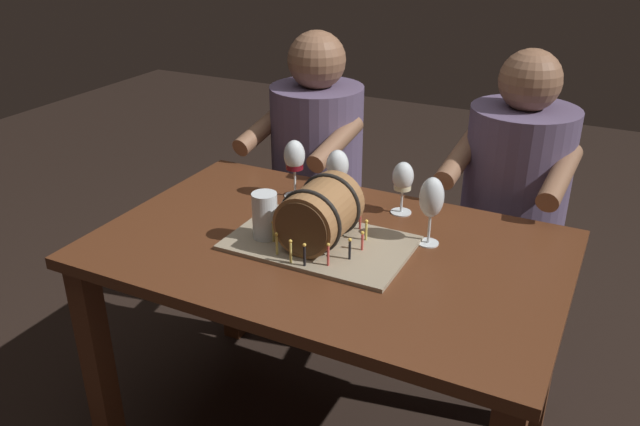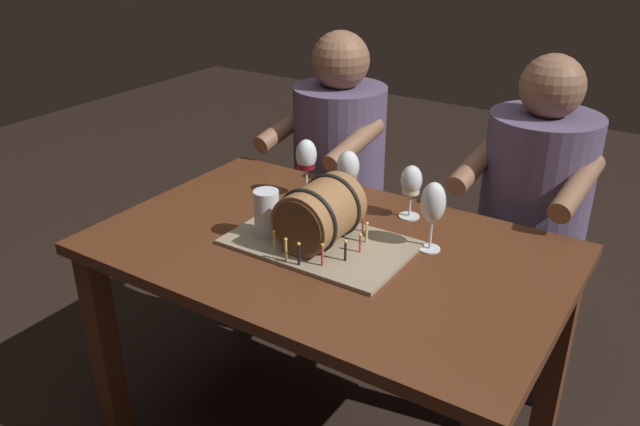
{
  "view_description": "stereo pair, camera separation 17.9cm",
  "coord_description": "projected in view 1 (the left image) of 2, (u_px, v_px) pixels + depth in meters",
  "views": [
    {
      "loc": [
        0.71,
        -1.46,
        1.61
      ],
      "look_at": [
        -0.02,
        -0.02,
        0.84
      ],
      "focal_mm": 36.24,
      "sensor_mm": 36.0,
      "label": 1
    },
    {
      "loc": [
        0.86,
        -1.37,
        1.61
      ],
      "look_at": [
        -0.02,
        -0.02,
        0.84
      ],
      "focal_mm": 36.24,
      "sensor_mm": 36.0,
      "label": 2
    }
  ],
  "objects": [
    {
      "name": "person_seated_left",
      "position": [
        317.0,
        188.0,
        2.62
      ],
      "size": [
        0.42,
        0.5,
        1.2
      ],
      "color": "#372D40",
      "rests_on": "ground"
    },
    {
      "name": "wine_glass_white",
      "position": [
        403.0,
        179.0,
        1.97
      ],
      "size": [
        0.07,
        0.07,
        0.17
      ],
      "color": "white",
      "rests_on": "dining_table"
    },
    {
      "name": "beer_pint",
      "position": [
        265.0,
        219.0,
        1.83
      ],
      "size": [
        0.07,
        0.07,
        0.15
      ],
      "color": "white",
      "rests_on": "dining_table"
    },
    {
      "name": "wine_glass_red",
      "position": [
        294.0,
        158.0,
        2.08
      ],
      "size": [
        0.07,
        0.07,
        0.19
      ],
      "color": "white",
      "rests_on": "dining_table"
    },
    {
      "name": "dining_table",
      "position": [
        328.0,
        278.0,
        1.89
      ],
      "size": [
        1.32,
        0.84,
        0.74
      ],
      "color": "#562D19",
      "rests_on": "ground"
    },
    {
      "name": "wine_glass_amber",
      "position": [
        337.0,
        168.0,
        2.06
      ],
      "size": [
        0.07,
        0.07,
        0.17
      ],
      "color": "white",
      "rests_on": "dining_table"
    },
    {
      "name": "wine_glass_empty",
      "position": [
        432.0,
        199.0,
        1.78
      ],
      "size": [
        0.07,
        0.07,
        0.2
      ],
      "color": "white",
      "rests_on": "dining_table"
    },
    {
      "name": "person_seated_right",
      "position": [
        509.0,
        227.0,
        2.31
      ],
      "size": [
        0.42,
        0.5,
        1.2
      ],
      "color": "#372D40",
      "rests_on": "ground"
    },
    {
      "name": "barrel_cake",
      "position": [
        320.0,
        219.0,
        1.8
      ],
      "size": [
        0.51,
        0.32,
        0.19
      ],
      "color": "gray",
      "rests_on": "dining_table"
    }
  ]
}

